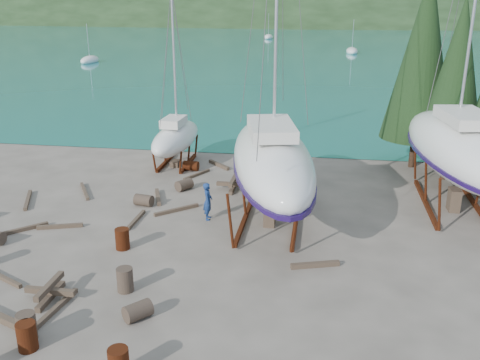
# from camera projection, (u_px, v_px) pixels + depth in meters

# --- Properties ---
(ground) EXTENTS (600.00, 600.00, 0.00)m
(ground) POSITION_uv_depth(u_px,v_px,m) (173.00, 261.00, 21.05)
(ground) COLOR #574E45
(ground) RESTS_ON ground
(bay_water) EXTENTS (700.00, 700.00, 0.00)m
(bay_water) POSITION_uv_depth(u_px,v_px,m) (319.00, 12.00, 314.80)
(bay_water) COLOR #197681
(bay_water) RESTS_ON ground
(far_hill) EXTENTS (800.00, 360.00, 110.00)m
(far_hill) POSITION_uv_depth(u_px,v_px,m) (319.00, 11.00, 319.46)
(far_hill) COLOR black
(far_hill) RESTS_ON ground
(far_house_left) EXTENTS (6.60, 5.60, 5.60)m
(far_house_left) POSITION_uv_depth(u_px,v_px,m) (157.00, 13.00, 206.12)
(far_house_left) COLOR beige
(far_house_left) RESTS_ON ground
(far_house_center) EXTENTS (6.60, 5.60, 5.60)m
(far_house_center) POSITION_uv_depth(u_px,v_px,m) (259.00, 14.00, 200.22)
(far_house_center) COLOR beige
(far_house_center) RESTS_ON ground
(far_house_right) EXTENTS (6.60, 5.60, 5.60)m
(far_house_right) POSITION_uv_depth(u_px,v_px,m) (397.00, 14.00, 192.85)
(far_house_right) COLOR beige
(far_house_right) RESTS_ON ground
(cypress_near_right) EXTENTS (3.60, 3.60, 10.00)m
(cypress_near_right) POSITION_uv_depth(u_px,v_px,m) (457.00, 76.00, 28.49)
(cypress_near_right) COLOR black
(cypress_near_right) RESTS_ON ground
(cypress_back_left) EXTENTS (4.14, 4.14, 11.50)m
(cypress_back_left) POSITION_uv_depth(u_px,v_px,m) (423.00, 55.00, 30.29)
(cypress_back_left) COLOR black
(cypress_back_left) RESTS_ON ground
(moored_boat_left) EXTENTS (2.00, 5.00, 6.05)m
(moored_boat_left) POSITION_uv_depth(u_px,v_px,m) (90.00, 60.00, 81.30)
(moored_boat_left) COLOR white
(moored_boat_left) RESTS_ON ground
(moored_boat_mid) EXTENTS (2.00, 5.00, 6.05)m
(moored_boat_mid) POSITION_uv_depth(u_px,v_px,m) (352.00, 51.00, 94.06)
(moored_boat_mid) COLOR white
(moored_boat_mid) RESTS_ON ground
(moored_boat_far) EXTENTS (2.00, 5.00, 6.05)m
(moored_boat_far) POSITION_uv_depth(u_px,v_px,m) (268.00, 37.00, 124.68)
(moored_boat_far) COLOR white
(moored_boat_far) RESTS_ON ground
(large_sailboat_near) EXTENTS (5.75, 12.03, 18.24)m
(large_sailboat_near) POSITION_uv_depth(u_px,v_px,m) (272.00, 159.00, 23.90)
(large_sailboat_near) COLOR white
(large_sailboat_near) RESTS_ON ground
(large_sailboat_far) EXTENTS (4.95, 12.00, 18.42)m
(large_sailboat_far) POSITION_uv_depth(u_px,v_px,m) (458.00, 147.00, 25.50)
(large_sailboat_far) COLOR white
(large_sailboat_far) RESTS_ON ground
(small_sailboat_shore) EXTENTS (2.36, 6.60, 10.42)m
(small_sailboat_shore) POSITION_uv_depth(u_px,v_px,m) (176.00, 137.00, 32.34)
(small_sailboat_shore) COLOR white
(small_sailboat_shore) RESTS_ON ground
(worker) EXTENTS (0.50, 0.69, 1.77)m
(worker) POSITION_uv_depth(u_px,v_px,m) (208.00, 201.00, 24.67)
(worker) COLOR navy
(worker) RESTS_ON ground
(drum_1) EXTENTS (1.02, 1.04, 0.58)m
(drum_1) POSITION_uv_depth(u_px,v_px,m) (138.00, 311.00, 17.20)
(drum_1) COLOR #2D2823
(drum_1) RESTS_ON ground
(drum_4) EXTENTS (0.92, 0.64, 0.58)m
(drum_4) POSITION_uv_depth(u_px,v_px,m) (191.00, 166.00, 31.70)
(drum_4) COLOR #531E0E
(drum_4) RESTS_ON ground
(drum_5) EXTENTS (0.58, 0.58, 0.88)m
(drum_5) POSITION_uv_depth(u_px,v_px,m) (125.00, 280.00, 18.78)
(drum_5) COLOR #2D2823
(drum_5) RESTS_ON ground
(drum_9) EXTENTS (0.97, 0.73, 0.58)m
(drum_9) POSITION_uv_depth(u_px,v_px,m) (144.00, 200.00, 26.42)
(drum_9) COLOR #2D2823
(drum_9) RESTS_ON ground
(drum_10) EXTENTS (0.58, 0.58, 0.88)m
(drum_10) POSITION_uv_depth(u_px,v_px,m) (27.00, 336.00, 15.67)
(drum_10) COLOR #531E0E
(drum_10) RESTS_ON ground
(drum_11) EXTENTS (0.98, 1.05, 0.58)m
(drum_11) POSITION_uv_depth(u_px,v_px,m) (184.00, 185.00, 28.56)
(drum_11) COLOR #2D2823
(drum_11) RESTS_ON ground
(drum_14) EXTENTS (0.58, 0.58, 0.88)m
(drum_14) POSITION_uv_depth(u_px,v_px,m) (122.00, 239.00, 21.91)
(drum_14) COLOR #531E0E
(drum_14) RESTS_ON ground
(drum_16) EXTENTS (0.58, 0.58, 0.88)m
(drum_16) POSITION_uv_depth(u_px,v_px,m) (27.00, 326.00, 16.14)
(drum_16) COLOR #2D2823
(drum_16) RESTS_ON ground
(timber_1) EXTENTS (1.89, 0.77, 0.19)m
(timber_1) POSITION_uv_depth(u_px,v_px,m) (315.00, 265.00, 20.53)
(timber_1) COLOR #503C2D
(timber_1) RESTS_ON ground
(timber_3) EXTENTS (2.25, 1.20, 0.15)m
(timber_3) POSITION_uv_depth(u_px,v_px,m) (1.00, 277.00, 19.70)
(timber_3) COLOR #503C2D
(timber_3) RESTS_ON ground
(timber_4) EXTENTS (1.95, 0.78, 0.17)m
(timber_4) POSITION_uv_depth(u_px,v_px,m) (60.00, 226.00, 23.95)
(timber_4) COLOR #503C2D
(timber_4) RESTS_ON ground
(timber_5) EXTENTS (0.44, 2.47, 0.16)m
(timber_5) POSITION_uv_depth(u_px,v_px,m) (56.00, 309.00, 17.69)
(timber_5) COLOR #503C2D
(timber_5) RESTS_ON ground
(timber_6) EXTENTS (1.55, 1.56, 0.19)m
(timber_6) POSITION_uv_depth(u_px,v_px,m) (219.00, 165.00, 32.52)
(timber_6) COLOR #503C2D
(timber_6) RESTS_ON ground
(timber_8) EXTENTS (0.91, 2.02, 0.19)m
(timber_8) POSITION_uv_depth(u_px,v_px,m) (158.00, 197.00, 27.38)
(timber_8) COLOR #503C2D
(timber_8) RESTS_ON ground
(timber_9) EXTENTS (1.15, 1.98, 0.15)m
(timber_9) POSITION_uv_depth(u_px,v_px,m) (197.00, 175.00, 30.82)
(timber_9) COLOR #503C2D
(timber_9) RESTS_ON ground
(timber_10) EXTENTS (1.85, 1.69, 0.16)m
(timber_10) POSITION_uv_depth(u_px,v_px,m) (177.00, 210.00, 25.79)
(timber_10) COLOR #503C2D
(timber_10) RESTS_ON ground
(timber_11) EXTENTS (0.19, 2.12, 0.15)m
(timber_11) POSITION_uv_depth(u_px,v_px,m) (136.00, 220.00, 24.67)
(timber_11) COLOR #503C2D
(timber_11) RESTS_ON ground
(timber_12) EXTENTS (1.70, 1.71, 0.17)m
(timber_12) POSITION_uv_depth(u_px,v_px,m) (23.00, 229.00, 23.64)
(timber_12) COLOR #503C2D
(timber_12) RESTS_ON ground
(timber_15) EXTENTS (1.46, 2.26, 0.15)m
(timber_15) POSITION_uv_depth(u_px,v_px,m) (85.00, 191.00, 28.26)
(timber_15) COLOR #503C2D
(timber_15) RESTS_ON ground
(timber_17) EXTENTS (1.25, 2.50, 0.16)m
(timber_17) POSITION_uv_depth(u_px,v_px,m) (28.00, 200.00, 27.02)
(timber_17) COLOR #503C2D
(timber_17) RESTS_ON ground
(timber_pile_fore) EXTENTS (1.80, 1.80, 0.60)m
(timber_pile_fore) POSITION_uv_depth(u_px,v_px,m) (50.00, 291.00, 18.32)
(timber_pile_fore) COLOR #503C2D
(timber_pile_fore) RESTS_ON ground
(timber_pile_aft) EXTENTS (1.80, 1.80, 0.60)m
(timber_pile_aft) POSITION_uv_depth(u_px,v_px,m) (233.00, 184.00, 28.61)
(timber_pile_aft) COLOR #503C2D
(timber_pile_aft) RESTS_ON ground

